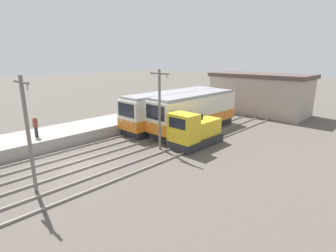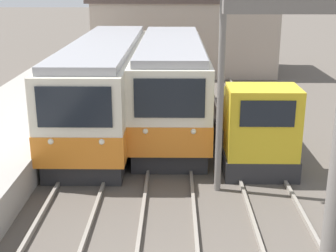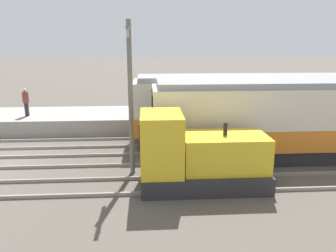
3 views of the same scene
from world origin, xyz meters
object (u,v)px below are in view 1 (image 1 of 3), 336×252
at_px(commuter_train_left, 173,110).
at_px(catenary_mast_near, 28,131).
at_px(shunting_locomotive, 194,132).
at_px(person_on_platform, 35,126).
at_px(catenary_mast_mid, 160,107).
at_px(commuter_train_center, 194,113).

height_order(commuter_train_left, catenary_mast_near, catenary_mast_near).
relative_size(shunting_locomotive, person_on_platform, 2.85).
bearing_deg(shunting_locomotive, catenary_mast_mid, -119.69).
bearing_deg(commuter_train_center, catenary_mast_near, -84.71).
bearing_deg(catenary_mast_mid, catenary_mast_near, -90.00).
bearing_deg(person_on_platform, commuter_train_left, 77.37).
bearing_deg(commuter_train_left, shunting_locomotive, -32.74).
height_order(commuter_train_center, shunting_locomotive, commuter_train_center).
height_order(shunting_locomotive, catenary_mast_near, catenary_mast_near).
relative_size(commuter_train_left, commuter_train_center, 1.16).
relative_size(commuter_train_center, catenary_mast_near, 1.73).
bearing_deg(catenary_mast_near, person_on_platform, 158.42).
xyz_separation_m(catenary_mast_near, person_on_platform, (-7.29, 2.88, -1.57)).
xyz_separation_m(commuter_train_left, commuter_train_center, (2.80, 0.11, 0.02)).
relative_size(commuter_train_center, person_on_platform, 6.38).
height_order(catenary_mast_near, person_on_platform, catenary_mast_near).
bearing_deg(shunting_locomotive, catenary_mast_near, -96.84).
bearing_deg(person_on_platform, catenary_mast_near, -21.58).
distance_m(shunting_locomotive, catenary_mast_near, 12.75).
bearing_deg(commuter_train_left, catenary_mast_near, -75.08).
height_order(commuter_train_center, catenary_mast_mid, catenary_mast_mid).
relative_size(commuter_train_left, shunting_locomotive, 2.59).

